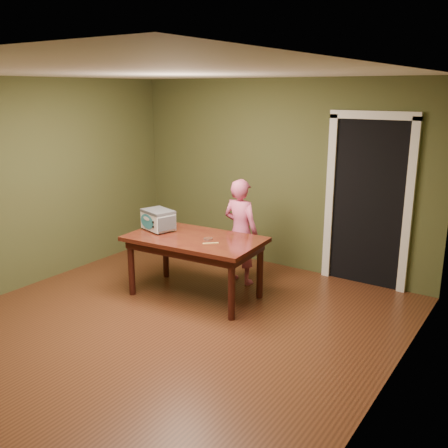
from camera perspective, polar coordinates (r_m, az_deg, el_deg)
floor at (r=5.40m, az=-7.13°, el=-11.92°), size 5.00×5.00×0.00m
room_shell at (r=4.87m, az=-7.79°, el=6.25°), size 4.52×5.02×2.61m
doorway at (r=6.80m, az=16.91°, el=2.67°), size 1.10×0.66×2.25m
dining_table at (r=5.97m, az=-3.36°, el=-2.42°), size 1.66×1.01×0.75m
toy_oven at (r=6.24m, az=-7.55°, el=0.55°), size 0.48×0.38×0.26m
baking_pan at (r=5.82m, az=-1.82°, el=-1.69°), size 0.10×0.10×0.02m
spatula at (r=5.68m, az=-1.54°, el=-2.21°), size 0.15×0.14×0.01m
child at (r=6.40m, az=1.92°, el=-0.86°), size 0.52×0.36×1.37m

